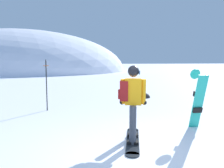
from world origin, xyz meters
TOP-DOWN VIEW (x-y plane):
  - ground_plane at (0.00, 0.00)m, footprint 300.00×300.00m
  - ridge_peak_main at (-10.46, 38.98)m, footprint 37.17×33.45m
  - snowboarder_main at (-0.11, 0.74)m, footprint 0.70×1.78m
  - spare_snowboard at (1.86, 1.33)m, footprint 0.28×0.47m
  - piste_marker_near at (-2.35, 4.35)m, footprint 0.20×0.20m
  - rock_mid at (2.05, 6.50)m, footprint 0.67×0.57m

SIDE VIEW (x-z plane):
  - ground_plane at x=0.00m, z-range 0.00..0.00m
  - ridge_peak_main at x=-10.46m, z-range -7.33..7.33m
  - rock_mid at x=2.05m, z-range -0.23..0.23m
  - spare_snowboard at x=1.86m, z-range 0.01..1.61m
  - snowboarder_main at x=-0.11m, z-range 0.06..1.78m
  - piste_marker_near at x=-2.35m, z-range 0.14..2.04m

